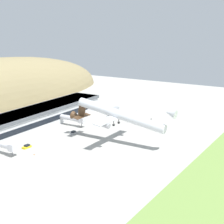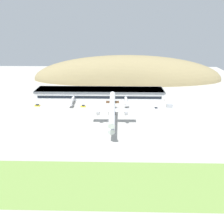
# 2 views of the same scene
# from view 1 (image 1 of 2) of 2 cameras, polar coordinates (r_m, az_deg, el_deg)

# --- Properties ---
(ground_plane) EXTENTS (351.12, 351.12, 0.00)m
(ground_plane) POSITION_cam_1_polar(r_m,az_deg,el_deg) (161.12, -1.81, -5.67)
(ground_plane) COLOR #ADAAA3
(grass_strip_foreground) EXTENTS (316.01, 27.31, 0.08)m
(grass_strip_foreground) POSITION_cam_1_polar(r_m,az_deg,el_deg) (141.41, 16.56, -9.17)
(grass_strip_foreground) COLOR #759947
(grass_strip_foreground) RESTS_ON ground_plane
(terminal_building) EXTENTS (120.86, 16.80, 9.38)m
(terminal_building) POSITION_cam_1_polar(r_m,az_deg,el_deg) (186.94, -14.36, -1.60)
(terminal_building) COLOR silver
(terminal_building) RESTS_ON ground_plane
(jetway_0) EXTENTS (3.38, 15.48, 5.43)m
(jetway_0) POSITION_cam_1_polar(r_m,az_deg,el_deg) (160.36, -16.23, -4.84)
(jetway_0) COLOR silver
(jetway_0) RESTS_ON ground_plane
(jetway_1) EXTENTS (3.38, 15.22, 5.43)m
(jetway_1) POSITION_cam_1_polar(r_m,az_deg,el_deg) (194.50, -5.82, -1.02)
(jetway_1) COLOR silver
(jetway_1) RESTS_ON ground_plane
(cargo_airplane) EXTENTS (32.18, 52.64, 12.41)m
(cargo_airplane) POSITION_cam_1_polar(r_m,az_deg,el_deg) (164.55, 0.98, -0.49)
(cargo_airplane) COLOR silver
(service_car_1) EXTENTS (4.23, 2.01, 1.49)m
(service_car_1) POSITION_cam_1_polar(r_m,az_deg,el_deg) (166.36, -12.86, -5.16)
(service_car_1) COLOR gold
(service_car_1) RESTS_ON ground_plane
(service_car_2) EXTENTS (3.84, 1.98, 1.68)m
(service_car_2) POSITION_cam_1_polar(r_m,az_deg,el_deg) (182.00, -5.89, -3.17)
(service_car_2) COLOR #999EA3
(service_car_2) RESTS_ON ground_plane
(service_car_3) EXTENTS (4.22, 1.93, 1.49)m
(service_car_3) POSITION_cam_1_polar(r_m,az_deg,el_deg) (212.24, -0.35, -0.60)
(service_car_3) COLOR silver
(service_car_3) RESTS_ON ground_plane
(fuel_truck) EXTENTS (7.35, 2.73, 2.92)m
(fuel_truck) POSITION_cam_1_polar(r_m,az_deg,el_deg) (224.73, 0.70, 0.43)
(fuel_truck) COLOR silver
(fuel_truck) RESTS_ON ground_plane
(traffic_cone_0) EXTENTS (0.52, 0.52, 0.58)m
(traffic_cone_0) POSITION_cam_1_polar(r_m,az_deg,el_deg) (157.75, -11.79, -6.31)
(traffic_cone_0) COLOR orange
(traffic_cone_0) RESTS_ON ground_plane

